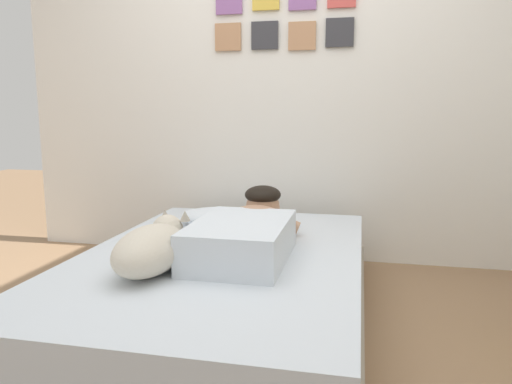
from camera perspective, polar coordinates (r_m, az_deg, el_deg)
ground_plane at (r=2.18m, az=-3.71°, el=-18.92°), size 11.74×11.74×0.00m
back_wall at (r=3.46m, az=3.39°, el=12.95°), size 3.87×0.12×2.50m
bed at (r=2.41m, az=-3.98°, el=-11.40°), size 1.36×2.07×0.37m
pillow at (r=2.86m, az=-4.01°, el=-3.01°), size 0.52×0.32×0.11m
person_lying at (r=2.34m, az=-0.97°, el=-4.52°), size 0.43×0.92×0.27m
dog at (r=2.10m, az=-12.11°, el=-6.39°), size 0.26×0.57×0.21m
coffee_cup at (r=2.79m, az=1.34°, el=-3.70°), size 0.12×0.09×0.07m
cell_phone at (r=2.37m, az=-7.30°, el=-6.98°), size 0.07×0.14×0.01m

